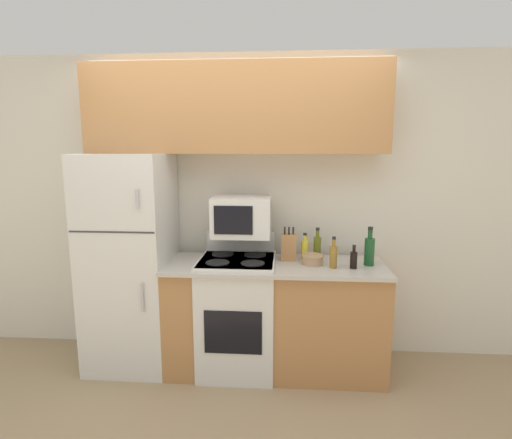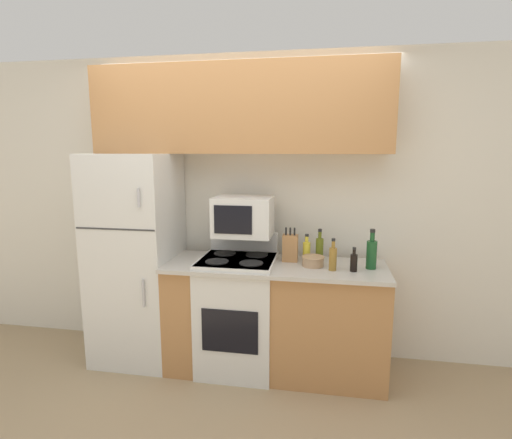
# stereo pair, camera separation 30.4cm
# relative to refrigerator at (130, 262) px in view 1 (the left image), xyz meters

# --- Properties ---
(ground_plane) EXTENTS (12.00, 12.00, 0.00)m
(ground_plane) POSITION_rel_refrigerator_xyz_m (0.85, -0.32, -0.87)
(ground_plane) COLOR tan
(wall_back) EXTENTS (8.00, 0.05, 2.55)m
(wall_back) POSITION_rel_refrigerator_xyz_m (0.85, 0.35, 0.41)
(wall_back) COLOR silver
(wall_back) RESTS_ON ground_plane
(lower_cabinets) EXTENTS (1.71, 0.60, 0.89)m
(lower_cabinets) POSITION_rel_refrigerator_xyz_m (1.18, -0.04, -0.42)
(lower_cabinets) COLOR #B27A47
(lower_cabinets) RESTS_ON ground_plane
(refrigerator) EXTENTS (0.66, 0.66, 1.74)m
(refrigerator) POSITION_rel_refrigerator_xyz_m (0.00, 0.00, 0.00)
(refrigerator) COLOR silver
(refrigerator) RESTS_ON ground_plane
(upper_cabinets) EXTENTS (2.36, 0.33, 0.69)m
(upper_cabinets) POSITION_rel_refrigerator_xyz_m (0.85, 0.16, 1.21)
(upper_cabinets) COLOR #B27A47
(upper_cabinets) RESTS_ON refrigerator
(stove) EXTENTS (0.59, 0.58, 1.08)m
(stove) POSITION_rel_refrigerator_xyz_m (0.88, -0.05, -0.39)
(stove) COLOR silver
(stove) RESTS_ON ground_plane
(microwave) EXTENTS (0.46, 0.35, 0.31)m
(microwave) POSITION_rel_refrigerator_xyz_m (0.91, 0.05, 0.38)
(microwave) COLOR silver
(microwave) RESTS_ON stove
(knife_block) EXTENTS (0.12, 0.08, 0.27)m
(knife_block) POSITION_rel_refrigerator_xyz_m (1.28, 0.06, 0.13)
(knife_block) COLOR #B27A47
(knife_block) RESTS_ON lower_cabinets
(bowl) EXTENTS (0.17, 0.17, 0.08)m
(bowl) POSITION_rel_refrigerator_xyz_m (1.47, -0.05, 0.06)
(bowl) COLOR tan
(bowl) RESTS_ON lower_cabinets
(bottle_soy_sauce) EXTENTS (0.05, 0.05, 0.18)m
(bottle_soy_sauce) POSITION_rel_refrigerator_xyz_m (1.77, -0.13, 0.09)
(bottle_soy_sauce) COLOR black
(bottle_soy_sauce) RESTS_ON lower_cabinets
(bottle_wine_green) EXTENTS (0.08, 0.08, 0.30)m
(bottle_wine_green) POSITION_rel_refrigerator_xyz_m (1.90, -0.04, 0.14)
(bottle_wine_green) COLOR #194C23
(bottle_wine_green) RESTS_ON lower_cabinets
(bottle_cooking_spray) EXTENTS (0.06, 0.06, 0.22)m
(bottle_cooking_spray) POSITION_rel_refrigerator_xyz_m (1.41, 0.08, 0.11)
(bottle_cooking_spray) COLOR gold
(bottle_cooking_spray) RESTS_ON lower_cabinets
(bottle_vinegar) EXTENTS (0.06, 0.06, 0.24)m
(bottle_vinegar) POSITION_rel_refrigerator_xyz_m (1.62, -0.13, 0.12)
(bottle_vinegar) COLOR olive
(bottle_vinegar) RESTS_ON lower_cabinets
(bottle_olive_oil) EXTENTS (0.06, 0.06, 0.26)m
(bottle_olive_oil) POSITION_rel_refrigerator_xyz_m (1.51, 0.10, 0.13)
(bottle_olive_oil) COLOR #5B6619
(bottle_olive_oil) RESTS_ON lower_cabinets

